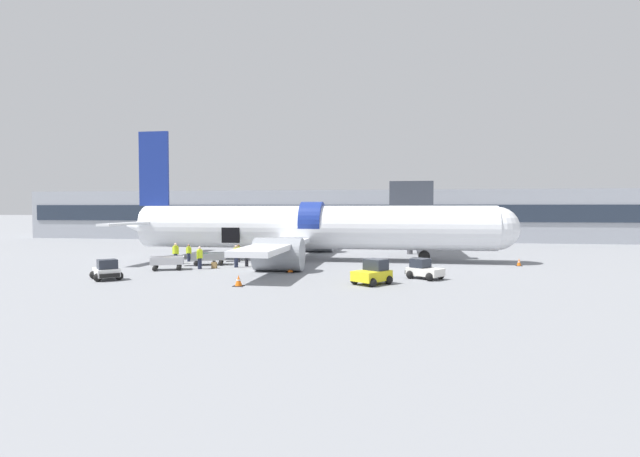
{
  "coord_description": "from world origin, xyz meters",
  "views": [
    {
      "loc": [
        11.08,
        -41.9,
        4.88
      ],
      "look_at": [
        3.87,
        2.05,
        3.01
      ],
      "focal_mm": 28.0,
      "sensor_mm": 36.0,
      "label": 1
    }
  ],
  "objects_px": {
    "ground_crew_supervisor": "(247,256)",
    "baggage_tug_mid": "(424,270)",
    "ground_crew_marshal": "(239,253)",
    "baggage_tug_rear": "(373,274)",
    "baggage_cart_queued": "(168,264)",
    "ground_crew_loader_a": "(176,253)",
    "ground_crew_helper": "(189,252)",
    "airplane": "(307,228)",
    "ground_crew_loader_b": "(236,256)",
    "baggage_tug_lead": "(107,271)",
    "ground_crew_driver": "(200,257)",
    "suitcase_on_tarmac_upright": "(214,265)",
    "baggage_cart_loading": "(210,259)"
  },
  "relations": [
    {
      "from": "ground_crew_supervisor",
      "to": "baggage_tug_mid",
      "type": "bearing_deg",
      "value": -19.29
    },
    {
      "from": "ground_crew_supervisor",
      "to": "ground_crew_marshal",
      "type": "xyz_separation_m",
      "value": [
        -1.67,
        2.9,
        -0.01
      ]
    },
    {
      "from": "baggage_tug_rear",
      "to": "ground_crew_supervisor",
      "type": "relative_size",
      "value": 1.76
    },
    {
      "from": "ground_crew_supervisor",
      "to": "baggage_cart_queued",
      "type": "bearing_deg",
      "value": -149.27
    },
    {
      "from": "ground_crew_loader_a",
      "to": "ground_crew_marshal",
      "type": "bearing_deg",
      "value": 22.5
    },
    {
      "from": "ground_crew_helper",
      "to": "ground_crew_loader_a",
      "type": "bearing_deg",
      "value": -99.99
    },
    {
      "from": "ground_crew_marshal",
      "to": "airplane",
      "type": "bearing_deg",
      "value": 26.19
    },
    {
      "from": "ground_crew_loader_a",
      "to": "ground_crew_loader_b",
      "type": "distance_m",
      "value": 6.25
    },
    {
      "from": "baggage_tug_lead",
      "to": "ground_crew_loader_b",
      "type": "height_order",
      "value": "ground_crew_loader_b"
    },
    {
      "from": "airplane",
      "to": "ground_crew_marshal",
      "type": "bearing_deg",
      "value": -153.81
    },
    {
      "from": "ground_crew_driver",
      "to": "suitcase_on_tarmac_upright",
      "type": "relative_size",
      "value": 2.88
    },
    {
      "from": "ground_crew_supervisor",
      "to": "ground_crew_helper",
      "type": "distance_m",
      "value": 6.9
    },
    {
      "from": "baggage_tug_lead",
      "to": "ground_crew_loader_b",
      "type": "distance_m",
      "value": 10.32
    },
    {
      "from": "ground_crew_driver",
      "to": "ground_crew_supervisor",
      "type": "xyz_separation_m",
      "value": [
        3.13,
        2.32,
        -0.09
      ]
    },
    {
      "from": "ground_crew_loader_a",
      "to": "ground_crew_helper",
      "type": "relative_size",
      "value": 1.17
    },
    {
      "from": "ground_crew_supervisor",
      "to": "ground_crew_helper",
      "type": "xyz_separation_m",
      "value": [
        -6.33,
        2.77,
        -0.03
      ]
    },
    {
      "from": "ground_crew_driver",
      "to": "ground_crew_supervisor",
      "type": "relative_size",
      "value": 1.11
    },
    {
      "from": "ground_crew_marshal",
      "to": "ground_crew_loader_b",
      "type": "bearing_deg",
      "value": -74.34
    },
    {
      "from": "airplane",
      "to": "baggage_tug_rear",
      "type": "bearing_deg",
      "value": -63.33
    },
    {
      "from": "baggage_tug_mid",
      "to": "ground_crew_loader_b",
      "type": "relative_size",
      "value": 1.49
    },
    {
      "from": "ground_crew_loader_a",
      "to": "baggage_tug_rear",
      "type": "bearing_deg",
      "value": -26.54
    },
    {
      "from": "baggage_tug_rear",
      "to": "airplane",
      "type": "bearing_deg",
      "value": 116.67
    },
    {
      "from": "baggage_tug_lead",
      "to": "baggage_tug_rear",
      "type": "height_order",
      "value": "baggage_tug_rear"
    },
    {
      "from": "ground_crew_helper",
      "to": "ground_crew_marshal",
      "type": "height_order",
      "value": "ground_crew_marshal"
    },
    {
      "from": "baggage_tug_lead",
      "to": "ground_crew_loader_b",
      "type": "relative_size",
      "value": 1.44
    },
    {
      "from": "ground_crew_loader_b",
      "to": "baggage_cart_loading",
      "type": "bearing_deg",
      "value": 153.83
    },
    {
      "from": "ground_crew_loader_a",
      "to": "ground_crew_helper",
      "type": "height_order",
      "value": "ground_crew_loader_a"
    },
    {
      "from": "baggage_cart_queued",
      "to": "ground_crew_loader_a",
      "type": "relative_size",
      "value": 1.89
    },
    {
      "from": "airplane",
      "to": "ground_crew_driver",
      "type": "xyz_separation_m",
      "value": [
        -7.17,
        -8.02,
        -2.0
      ]
    },
    {
      "from": "ground_crew_loader_b",
      "to": "baggage_tug_lead",
      "type": "bearing_deg",
      "value": -128.15
    },
    {
      "from": "ground_crew_loader_b",
      "to": "suitcase_on_tarmac_upright",
      "type": "bearing_deg",
      "value": -148.09
    },
    {
      "from": "ground_crew_loader_b",
      "to": "ground_crew_helper",
      "type": "relative_size",
      "value": 1.17
    },
    {
      "from": "ground_crew_supervisor",
      "to": "ground_crew_loader_a",
      "type": "bearing_deg",
      "value": 172.92
    },
    {
      "from": "baggage_tug_mid",
      "to": "baggage_tug_rear",
      "type": "distance_m",
      "value": 4.46
    },
    {
      "from": "baggage_tug_mid",
      "to": "suitcase_on_tarmac_upright",
      "type": "relative_size",
      "value": 4.35
    },
    {
      "from": "baggage_cart_queued",
      "to": "ground_crew_loader_b",
      "type": "relative_size",
      "value": 1.89
    },
    {
      "from": "baggage_tug_lead",
      "to": "ground_crew_supervisor",
      "type": "xyz_separation_m",
      "value": [
        7.01,
        8.91,
        0.26
      ]
    },
    {
      "from": "ground_crew_helper",
      "to": "ground_crew_marshal",
      "type": "relative_size",
      "value": 0.97
    },
    {
      "from": "baggage_cart_queued",
      "to": "ground_crew_loader_a",
      "type": "height_order",
      "value": "ground_crew_loader_a"
    },
    {
      "from": "ground_crew_driver",
      "to": "ground_crew_marshal",
      "type": "distance_m",
      "value": 5.42
    },
    {
      "from": "ground_crew_marshal",
      "to": "suitcase_on_tarmac_upright",
      "type": "xyz_separation_m",
      "value": [
        -0.48,
        -4.64,
        -0.58
      ]
    },
    {
      "from": "baggage_cart_queued",
      "to": "suitcase_on_tarmac_upright",
      "type": "xyz_separation_m",
      "value": [
        3.23,
        1.45,
        -0.23
      ]
    },
    {
      "from": "baggage_tug_lead",
      "to": "ground_crew_supervisor",
      "type": "bearing_deg",
      "value": 51.83
    },
    {
      "from": "baggage_tug_mid",
      "to": "baggage_cart_loading",
      "type": "distance_m",
      "value": 18.53
    },
    {
      "from": "baggage_tug_lead",
      "to": "baggage_cart_loading",
      "type": "height_order",
      "value": "baggage_tug_lead"
    },
    {
      "from": "baggage_tug_lead",
      "to": "ground_crew_supervisor",
      "type": "height_order",
      "value": "ground_crew_supervisor"
    },
    {
      "from": "baggage_cart_loading",
      "to": "ground_crew_driver",
      "type": "distance_m",
      "value": 2.95
    },
    {
      "from": "suitcase_on_tarmac_upright",
      "to": "ground_crew_marshal",
      "type": "bearing_deg",
      "value": 84.07
    },
    {
      "from": "baggage_tug_lead",
      "to": "baggage_tug_rear",
      "type": "relative_size",
      "value": 0.93
    },
    {
      "from": "baggage_tug_mid",
      "to": "suitcase_on_tarmac_upright",
      "type": "height_order",
      "value": "baggage_tug_mid"
    }
  ]
}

